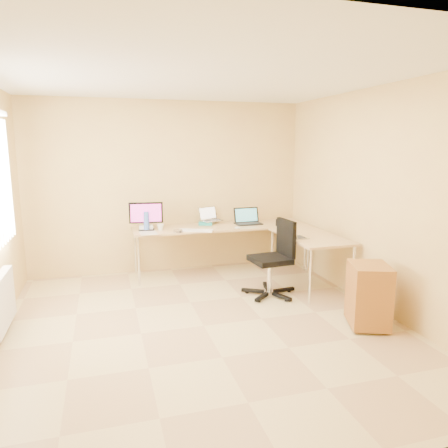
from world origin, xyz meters
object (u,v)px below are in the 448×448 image
object	(u,v)px
desk_fan	(145,218)
desk_return	(309,261)
office_chair	(270,258)
cabinet	(369,295)
desk_main	(221,249)
keyboard	(195,230)
mug	(161,227)
laptop_center	(211,214)
laptop_black	(248,216)
water_bottle	(146,221)
laptop_return	(298,231)
monitor	(146,216)

from	to	relation	value
desk_fan	desk_return	bearing A→B (deg)	-47.08
office_chair	cabinet	xyz separation A→B (m)	(0.64, -1.20, -0.14)
desk_return	cabinet	world-z (taller)	desk_return
desk_main	office_chair	xyz separation A→B (m)	(0.32, -1.16, 0.14)
desk_main	keyboard	size ratio (longest dim) A/B	5.43
office_chair	mug	bearing A→B (deg)	134.48
desk_return	laptop_center	xyz separation A→B (m)	(-1.09, 1.20, 0.52)
laptop_black	desk_main	bearing A→B (deg)	179.06
laptop_black	water_bottle	distance (m)	1.57
desk_return	water_bottle	world-z (taller)	water_bottle
desk_return	desk_fan	bearing A→B (deg)	150.27
cabinet	desk_return	bearing A→B (deg)	109.43
desk_return	laptop_return	bearing A→B (deg)	-154.74
monitor	cabinet	distance (m)	3.17
monitor	cabinet	bearing A→B (deg)	-40.33
desk_return	cabinet	size ratio (longest dim) A/B	1.97
laptop_center	water_bottle	bearing A→B (deg)	171.37
desk_return	laptop_black	bearing A→B (deg)	118.09
desk_return	cabinet	distance (m)	1.36
keyboard	water_bottle	world-z (taller)	water_bottle
laptop_black	desk_fan	xyz separation A→B (m)	(-1.56, 0.19, 0.01)
water_bottle	cabinet	distance (m)	3.15
desk_fan	laptop_return	size ratio (longest dim) A/B	0.96
desk_return	cabinet	bearing A→B (deg)	-90.44
desk_return	laptop_black	world-z (taller)	laptop_black
monitor	desk_fan	world-z (taller)	monitor
laptop_center	mug	size ratio (longest dim) A/B	3.31
desk_main	cabinet	bearing A→B (deg)	-67.74
desk_fan	office_chair	xyz separation A→B (m)	(1.45, -1.36, -0.37)
desk_fan	laptop_return	bearing A→B (deg)	-52.73
desk_fan	mug	bearing A→B (deg)	-75.68
laptop_black	keyboard	bearing A→B (deg)	-163.12
keyboard	laptop_black	bearing A→B (deg)	43.37
desk_return	keyboard	world-z (taller)	keyboard
laptop_center	keyboard	distance (m)	0.63
desk_return	keyboard	distance (m)	1.65
desk_main	keyboard	xyz separation A→B (m)	(-0.47, -0.30, 0.38)
monitor	laptop_return	xyz separation A→B (m)	(1.85, -1.08, -0.11)
desk_return	monitor	size ratio (longest dim) A/B	2.73
mug	cabinet	world-z (taller)	mug
laptop_return	office_chair	size ratio (longest dim) A/B	0.28
desk_main	keyboard	bearing A→B (deg)	-147.47
water_bottle	office_chair	world-z (taller)	water_bottle
desk_fan	office_chair	size ratio (longest dim) A/B	0.27
water_bottle	keyboard	bearing A→B (deg)	-19.71
laptop_black	office_chair	distance (m)	1.22
desk_main	laptop_center	size ratio (longest dim) A/B	8.06
laptop_center	water_bottle	distance (m)	1.05
keyboard	office_chair	distance (m)	1.19
laptop_center	laptop_return	size ratio (longest dim) A/B	1.16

